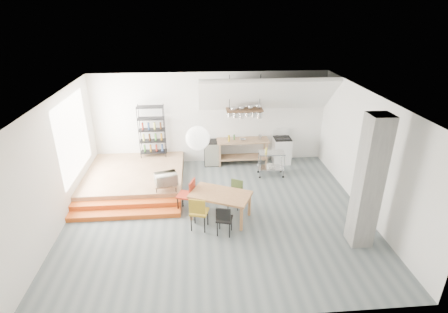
{
  "coord_description": "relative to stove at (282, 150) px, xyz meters",
  "views": [
    {
      "loc": [
        -0.49,
        -8.09,
        5.3
      ],
      "look_at": [
        0.25,
        0.8,
        1.34
      ],
      "focal_mm": 28.0,
      "sensor_mm": 36.0,
      "label": 1
    }
  ],
  "objects": [
    {
      "name": "microwave_shelf",
      "position": [
        -3.9,
        -2.41,
        0.07
      ],
      "size": [
        0.6,
        0.4,
        0.16
      ],
      "color": "#8A6645",
      "rests_on": "platform"
    },
    {
      "name": "bowl",
      "position": [
        -1.41,
        -0.06,
        0.45
      ],
      "size": [
        0.25,
        0.25,
        0.05
      ],
      "primitive_type": "imported",
      "rotation": [
        0.0,
        0.0,
        0.24
      ],
      "color": "silver",
      "rests_on": "kitchen_counter"
    },
    {
      "name": "chair_mustard",
      "position": [
        -3.02,
        -3.86,
        0.08
      ],
      "size": [
        0.53,
        0.53,
        0.94
      ],
      "rotation": [
        0.0,
        0.0,
        2.87
      ],
      "color": "#AA831D",
      "rests_on": "ground"
    },
    {
      "name": "slope_ceiling",
      "position": [
        -0.7,
        -0.26,
        2.07
      ],
      "size": [
        4.4,
        1.44,
        1.32
      ],
      "primitive_type": "cube",
      "rotation": [
        -0.73,
        0.0,
        0.0
      ],
      "color": "white",
      "rests_on": "wall_back"
    },
    {
      "name": "wire_shelving",
      "position": [
        -4.5,
        0.04,
        0.85
      ],
      "size": [
        0.88,
        0.38,
        1.8
      ],
      "color": "black",
      "rests_on": "platform"
    },
    {
      "name": "stove",
      "position": [
        0.0,
        0.0,
        0.0
      ],
      "size": [
        0.6,
        0.6,
        1.18
      ],
      "color": "white",
      "rests_on": "ground"
    },
    {
      "name": "microwave",
      "position": [
        -3.9,
        -2.41,
        0.25
      ],
      "size": [
        0.7,
        0.57,
        0.33
      ],
      "primitive_type": "imported",
      "rotation": [
        0.0,
        0.0,
        0.29
      ],
      "color": "beige",
      "rests_on": "microwave_shelf"
    },
    {
      "name": "dining_table",
      "position": [
        -2.43,
        -3.36,
        0.17
      ],
      "size": [
        1.76,
        1.43,
        0.73
      ],
      "rotation": [
        0.0,
        0.0,
        -0.43
      ],
      "color": "#966336",
      "rests_on": "ground"
    },
    {
      "name": "kitchen_counter",
      "position": [
        -1.4,
        -0.01,
        0.15
      ],
      "size": [
        1.8,
        0.6,
        0.91
      ],
      "color": "#8A6645",
      "rests_on": "ground"
    },
    {
      "name": "chair_black",
      "position": [
        -2.4,
        -4.13,
        0.01
      ],
      "size": [
        0.46,
        0.46,
        0.82
      ],
      "rotation": [
        0.0,
        0.0,
        2.88
      ],
      "color": "black",
      "rests_on": "ground"
    },
    {
      "name": "step_lower",
      "position": [
        -5.0,
        -3.11,
        -0.41
      ],
      "size": [
        3.0,
        0.35,
        0.13
      ],
      "primitive_type": "cube",
      "color": "#C44E17",
      "rests_on": "ground"
    },
    {
      "name": "wall_back",
      "position": [
        -2.5,
        0.34,
        1.12
      ],
      "size": [
        8.0,
        0.04,
        3.2
      ],
      "primitive_type": "cube",
      "color": "silver",
      "rests_on": "ground"
    },
    {
      "name": "concrete_column",
      "position": [
        0.8,
        -4.66,
        1.12
      ],
      "size": [
        0.5,
        0.5,
        3.2
      ],
      "primitive_type": "cube",
      "color": "slate",
      "rests_on": "ground"
    },
    {
      "name": "window_pane",
      "position": [
        -6.48,
        -1.66,
        1.32
      ],
      "size": [
        0.02,
        2.5,
        2.2
      ],
      "primitive_type": "cube",
      "color": "white",
      "rests_on": "wall_left"
    },
    {
      "name": "chair_olive",
      "position": [
        -1.96,
        -2.81,
        -0.01
      ],
      "size": [
        0.49,
        0.49,
        0.79
      ],
      "rotation": [
        0.0,
        0.0,
        -0.48
      ],
      "color": "#4C5C2B",
      "rests_on": "ground"
    },
    {
      "name": "wall_right",
      "position": [
        1.5,
        -3.16,
        1.12
      ],
      "size": [
        0.04,
        7.0,
        3.2
      ],
      "primitive_type": "cube",
      "color": "silver",
      "rests_on": "ground"
    },
    {
      "name": "chair_red",
      "position": [
        -3.27,
        -2.96,
        0.09
      ],
      "size": [
        0.56,
        0.56,
        0.95
      ],
      "rotation": [
        0.0,
        0.0,
        -1.92
      ],
      "color": "red",
      "rests_on": "ground"
    },
    {
      "name": "rolling_cart",
      "position": [
        -0.58,
        -1.0,
        0.06
      ],
      "size": [
        0.86,
        0.51,
        0.83
      ],
      "rotation": [
        0.0,
        0.0,
        -0.04
      ],
      "color": "silver",
      "rests_on": "ground"
    },
    {
      "name": "wall_left",
      "position": [
        -6.5,
        -3.16,
        1.12
      ],
      "size": [
        0.04,
        7.0,
        3.2
      ],
      "primitive_type": "cube",
      "color": "silver",
      "rests_on": "ground"
    },
    {
      "name": "mini_fridge",
      "position": [
        -2.5,
        0.04,
        -0.04
      ],
      "size": [
        0.51,
        0.51,
        0.87
      ],
      "primitive_type": "cube",
      "color": "black",
      "rests_on": "ground"
    },
    {
      "name": "platform",
      "position": [
        -5.0,
        -1.16,
        -0.28
      ],
      "size": [
        3.0,
        3.0,
        0.4
      ],
      "primitive_type": "cube",
      "color": "#8A6645",
      "rests_on": "ground"
    },
    {
      "name": "ceiling",
      "position": [
        -2.5,
        -3.16,
        2.72
      ],
      "size": [
        8.0,
        7.0,
        0.02
      ],
      "primitive_type": "cube",
      "color": "white",
      "rests_on": "wall_back"
    },
    {
      "name": "step_upper",
      "position": [
        -5.0,
        -2.76,
        -0.35
      ],
      "size": [
        3.0,
        0.35,
        0.27
      ],
      "primitive_type": "cube",
      "color": "#C44E17",
      "rests_on": "ground"
    },
    {
      "name": "floor",
      "position": [
        -2.5,
        -3.16,
        -0.48
      ],
      "size": [
        8.0,
        8.0,
        0.0
      ],
      "primitive_type": "plane",
      "color": "#545E61",
      "rests_on": "ground"
    },
    {
      "name": "paper_lantern",
      "position": [
        -2.97,
        -3.11,
        1.72
      ],
      "size": [
        0.6,
        0.6,
        0.6
      ],
      "primitive_type": "sphere",
      "color": "white",
      "rests_on": "ceiling"
    },
    {
      "name": "pot_rack",
      "position": [
        -1.37,
        -0.23,
        1.5
      ],
      "size": [
        1.2,
        0.5,
        1.43
      ],
      "color": "#3F2A19",
      "rests_on": "ceiling"
    }
  ]
}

